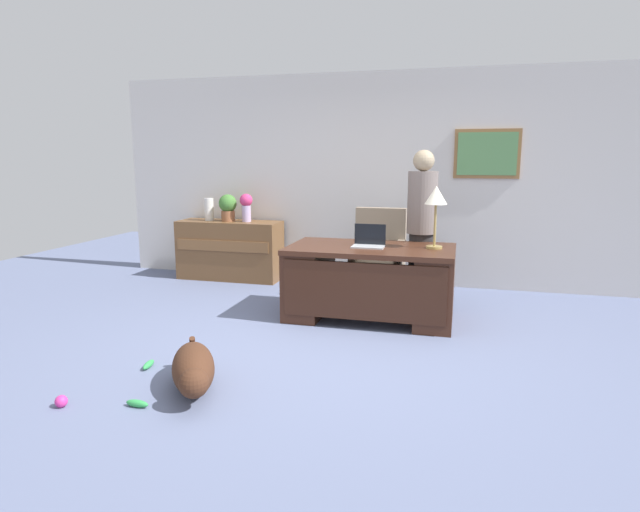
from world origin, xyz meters
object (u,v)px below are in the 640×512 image
(desk_lamp, at_px, (436,199))
(dog_toy_bone, at_px, (137,404))
(person_standing, at_px, (421,227))
(dog_toy_plush, at_px, (149,365))
(credenza, at_px, (230,250))
(dog_lying, at_px, (193,369))
(dog_toy_ball, at_px, (61,401))
(armchair, at_px, (378,257))
(desk, at_px, (370,280))
(vase_with_flowers, at_px, (246,205))
(vase_empty, at_px, (209,209))
(laptop, at_px, (369,241))
(potted_plant, at_px, (228,206))

(desk_lamp, height_order, dog_toy_bone, desk_lamp)
(person_standing, xyz_separation_m, dog_toy_plush, (-1.92, -2.35, -0.86))
(credenza, height_order, dog_lying, credenza)
(dog_lying, height_order, dog_toy_ball, dog_lying)
(armchair, height_order, dog_lying, armchair)
(desk_lamp, relative_size, dog_toy_plush, 3.60)
(desk, height_order, vase_with_flowers, vase_with_flowers)
(armchair, bearing_deg, vase_empty, 169.88)
(laptop, bearing_deg, dog_toy_ball, -122.81)
(person_standing, xyz_separation_m, dog_lying, (-1.38, -2.62, -0.74))
(vase_with_flowers, distance_m, dog_toy_bone, 3.88)
(armchair, xyz_separation_m, dog_lying, (-0.86, -2.91, -0.32))
(dog_lying, bearing_deg, dog_toy_plush, 153.59)
(armchair, height_order, potted_plant, potted_plant)
(dog_lying, relative_size, vase_empty, 2.69)
(dog_lying, relative_size, laptop, 2.54)
(armchair, distance_m, dog_toy_ball, 3.77)
(desk_lamp, relative_size, vase_empty, 2.04)
(dog_lying, height_order, potted_plant, potted_plant)
(person_standing, relative_size, dog_lying, 2.11)
(vase_with_flowers, distance_m, dog_toy_plush, 3.25)
(desk_lamp, height_order, dog_toy_ball, desk_lamp)
(credenza, height_order, desk_lamp, desk_lamp)
(dog_toy_bone, bearing_deg, desk_lamp, 54.09)
(laptop, relative_size, dog_toy_bone, 1.93)
(armchair, xyz_separation_m, desk_lamp, (0.68, -0.80, 0.76))
(person_standing, height_order, vase_with_flowers, person_standing)
(armchair, bearing_deg, person_standing, -30.16)
(credenza, bearing_deg, armchair, -11.45)
(person_standing, height_order, potted_plant, person_standing)
(vase_with_flowers, relative_size, dog_toy_plush, 2.17)
(potted_plant, bearing_deg, vase_with_flowers, -0.00)
(desk, relative_size, dog_toy_ball, 20.36)
(potted_plant, bearing_deg, desk_lamp, -23.80)
(vase_with_flowers, bearing_deg, person_standing, -17.08)
(credenza, height_order, dog_toy_ball, credenza)
(desk_lamp, bearing_deg, armchair, 130.21)
(person_standing, height_order, laptop, person_standing)
(potted_plant, distance_m, dog_toy_bone, 3.94)
(dog_lying, bearing_deg, dog_toy_ball, -146.70)
(person_standing, height_order, desk_lamp, person_standing)
(dog_toy_plush, bearing_deg, dog_lying, -26.41)
(dog_lying, xyz_separation_m, vase_with_flowers, (-0.98, 3.34, 0.85))
(dog_toy_ball, bearing_deg, dog_toy_plush, 76.51)
(laptop, distance_m, dog_toy_ball, 3.09)
(armchair, relative_size, person_standing, 0.61)
(dog_toy_plush, bearing_deg, credenza, 102.66)
(dog_lying, distance_m, dog_toy_plush, 0.62)
(desk, xyz_separation_m, vase_with_flowers, (-1.90, 1.32, 0.61))
(laptop, relative_size, potted_plant, 0.89)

